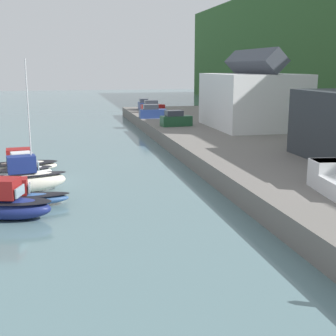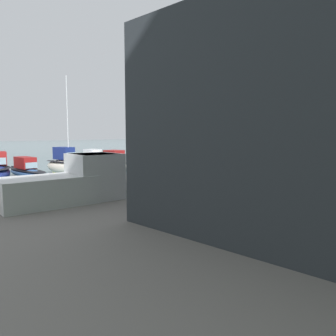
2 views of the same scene
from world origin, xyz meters
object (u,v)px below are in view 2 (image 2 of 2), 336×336
Objects in this scene: parked_car_0 at (329,148)px; moored_boat_2 at (66,164)px; moored_boat_3 at (27,171)px; moored_boat_0 at (115,162)px; pickup_truck_0 at (73,181)px; mooring_buoy_0 at (55,166)px; moored_boat_1 at (94,163)px.

moored_boat_2 is at bearing -41.44° from parked_car_0.
moored_boat_0 is at bearing -178.62° from moored_boat_3.
pickup_truck_0 is (10.63, 20.19, 1.39)m from moored_boat_2.
pickup_truck_0 is (35.75, 1.93, -0.10)m from parked_car_0.
parked_car_0 is at bearing 134.22° from moored_boat_2.
moored_boat_2 is 7.54m from mooring_buoy_0.
pickup_truck_0 is 7.41× the size of mooring_buoy_0.
moored_boat_2 reaches higher than moored_boat_0.
parked_car_0 is at bearing 128.43° from moored_boat_0.
moored_boat_1 is at bearing 151.79° from pickup_truck_0.
moored_boat_2 is at bearing 170.75° from moored_boat_3.
moored_boat_1 is 1.15× the size of parked_car_0.
moored_boat_1 is 28.40m from parked_car_0.
moored_boat_0 is 1.32× the size of pickup_truck_0.
moored_boat_3 is 8.97m from mooring_buoy_0.
moored_boat_2 is 2.10× the size of pickup_truck_0.
pickup_truck_0 is at bearing -2.34° from parked_car_0.
pickup_truck_0 is at bearing 64.62° from mooring_buoy_0.
moored_boat_2 is at bearing 71.93° from mooring_buoy_0.
moored_boat_2 is at bearing -5.33° from moored_boat_1.
moored_boat_2 is at bearing 159.00° from pickup_truck_0.
moored_boat_2 reaches higher than parked_car_0.
mooring_buoy_0 is (4.81, -6.29, -0.50)m from moored_boat_0.
parked_car_0 is 0.88× the size of pickup_truck_0.
moored_boat_1 is 3.80m from moored_boat_2.
moored_boat_0 is at bearing 127.39° from mooring_buoy_0.
moored_boat_1 is at bearing -46.61° from parked_car_0.
parked_car_0 is (-17.99, 19.09, 1.77)m from moored_boat_0.
pickup_truck_0 is (17.77, 21.02, 1.67)m from moored_boat_0.
moored_boat_0 is 26.29m from parked_car_0.
moored_boat_0 is 0.63× the size of moored_boat_2.
mooring_buoy_0 is at bearing -53.51° from parked_car_0.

